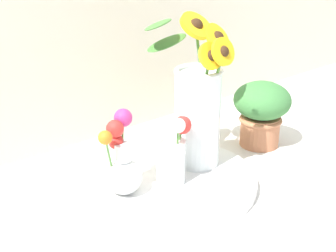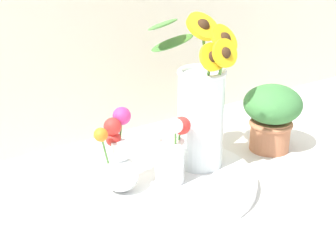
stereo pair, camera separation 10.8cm
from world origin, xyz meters
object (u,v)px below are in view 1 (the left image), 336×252
Objects in this scene: potted_plant at (261,110)px; vase_bulb_right at (122,163)px; serving_tray at (168,180)px; vase_small_center at (172,154)px; mason_jar_sunflowers at (197,106)px.

vase_bulb_right is at bearing 179.55° from potted_plant.
vase_small_center is at bearing -113.33° from serving_tray.
potted_plant reaches higher than serving_tray.
serving_tray is 2.53× the size of vase_small_center.
mason_jar_sunflowers reaches higher than vase_bulb_right.
mason_jar_sunflowers is 0.24m from vase_bulb_right.
vase_small_center is 0.90× the size of potted_plant.
serving_tray is 0.20m from mason_jar_sunflowers.
mason_jar_sunflowers is at bearing 178.25° from potted_plant.
mason_jar_sunflowers is 1.95× the size of vase_bulb_right.
mason_jar_sunflowers is 0.25m from potted_plant.
potted_plant is at bearing 4.86° from vase_small_center.
mason_jar_sunflowers is at bearing 0.92° from vase_bulb_right.
vase_small_center is 0.12m from vase_bulb_right.
potted_plant is (0.48, -0.00, 0.01)m from vase_bulb_right.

